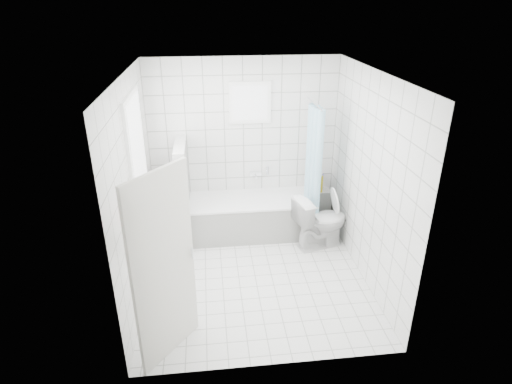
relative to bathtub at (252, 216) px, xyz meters
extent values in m
plane|color=white|center=(-0.08, -1.12, -0.29)|extent=(3.00, 3.00, 0.00)
plane|color=white|center=(-0.08, -1.12, 2.31)|extent=(3.00, 3.00, 0.00)
cube|color=white|center=(-0.08, 0.38, 1.01)|extent=(2.80, 0.02, 2.60)
cube|color=white|center=(-0.08, -2.62, 1.01)|extent=(2.80, 0.02, 2.60)
cube|color=white|center=(-1.48, -1.12, 1.01)|extent=(0.02, 3.00, 2.60)
cube|color=white|center=(1.32, -1.12, 1.01)|extent=(0.02, 3.00, 2.60)
cube|color=white|center=(-1.43, -0.82, 1.31)|extent=(0.01, 0.90, 1.40)
cube|color=white|center=(0.02, 0.33, 1.66)|extent=(0.50, 0.01, 0.50)
cube|color=white|center=(-1.39, -0.82, 0.57)|extent=(0.18, 1.02, 0.08)
cube|color=silver|center=(-1.08, -2.29, 0.71)|extent=(0.53, 0.65, 2.00)
cube|color=white|center=(0.00, 0.00, -0.02)|extent=(1.84, 0.75, 0.55)
cube|color=white|center=(0.00, 0.00, 0.27)|extent=(1.86, 0.77, 0.03)
cube|color=white|center=(-1.00, -0.05, 0.46)|extent=(0.15, 0.85, 1.50)
cube|color=white|center=(1.08, 0.25, -0.02)|extent=(0.40, 0.24, 0.55)
imported|color=white|center=(0.95, -0.47, 0.10)|extent=(0.86, 0.63, 0.79)
cylinder|color=silver|center=(0.87, -0.02, 1.71)|extent=(0.02, 0.80, 0.02)
cube|color=silver|center=(0.10, 0.33, 0.56)|extent=(0.18, 0.06, 0.06)
imported|color=white|center=(-1.38, -0.86, 0.69)|extent=(0.18, 0.18, 0.17)
imported|color=#BA5DB8|center=(-1.38, -0.51, 0.70)|extent=(0.09, 0.09, 0.17)
imported|color=#FC6290|center=(-1.38, -1.17, 0.76)|extent=(0.17, 0.17, 0.31)
imported|color=silver|center=(-1.38, -0.71, 0.77)|extent=(0.17, 0.17, 0.32)
imported|color=#369CF6|center=(-1.38, -0.99, 0.71)|extent=(0.12, 0.12, 0.19)
cylinder|color=gold|center=(1.10, 0.19, 0.40)|extent=(0.06, 0.06, 0.28)
cylinder|color=#168922|center=(1.02, 0.17, 0.38)|extent=(0.06, 0.06, 0.24)
cylinder|color=red|center=(1.02, 0.28, 0.38)|extent=(0.06, 0.06, 0.24)
cylinder|color=#291CE5|center=(1.13, 0.28, 0.39)|extent=(0.06, 0.06, 0.25)
camera|label=1|loc=(-0.60, -5.74, 3.06)|focal=30.00mm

